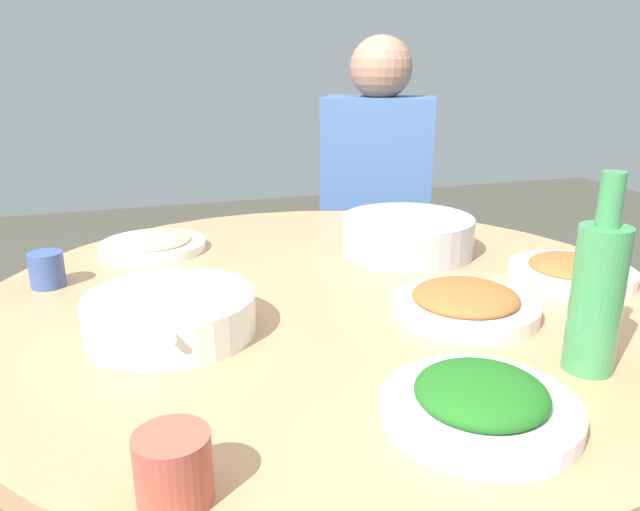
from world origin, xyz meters
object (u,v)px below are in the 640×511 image
dish_noodles (153,243)px  diner_left (378,181)px  tea_cup_far (174,468)px  stool_for_diner_left (373,335)px  green_bottle (597,294)px  soup_bowl (171,315)px  dish_greens (480,402)px  rice_bowl (407,234)px  round_dining_table (331,342)px  dish_tofu_braise (572,271)px  dish_stirfry (465,303)px  tea_cup_near (47,269)px

dish_noodles → diner_left: 0.85m
tea_cup_far → diner_left: size_ratio=0.10×
stool_for_diner_left → diner_left: 0.54m
green_bottle → tea_cup_far: green_bottle is taller
soup_bowl → dish_noodles: bearing=-89.9°
dish_greens → dish_noodles: dish_greens is taller
dish_noodles → stool_for_diner_left: 1.00m
rice_bowl → tea_cup_far: bearing=49.6°
round_dining_table → dish_tofu_braise: (-0.46, 0.08, 0.12)m
dish_tofu_braise → diner_left: (0.02, -0.89, 0.01)m
dish_stirfry → tea_cup_far: 0.58m
tea_cup_far → dish_tofu_braise: bearing=-153.0°
round_dining_table → diner_left: (-0.43, -0.81, 0.13)m
dish_tofu_braise → green_bottle: bearing=54.0°
diner_left → dish_tofu_braise: bearing=91.4°
round_dining_table → green_bottle: 0.49m
dish_tofu_braise → round_dining_table: bearing=-9.7°
rice_bowl → dish_tofu_braise: (-0.22, 0.25, -0.02)m
green_bottle → rice_bowl: bearing=-89.5°
dish_noodles → dish_stirfry: size_ratio=0.96×
dish_noodles → green_bottle: (-0.53, 0.74, 0.09)m
diner_left → green_bottle: bearing=80.6°
rice_bowl → tea_cup_near: rice_bowl is taller
dish_tofu_braise → tea_cup_far: (0.77, 0.39, 0.02)m
diner_left → rice_bowl: bearing=72.5°
dish_greens → diner_left: size_ratio=0.30×
diner_left → dish_greens: bearing=72.2°
dish_greens → tea_cup_far: size_ratio=3.16×
soup_bowl → round_dining_table: bearing=-163.2°
round_dining_table → diner_left: bearing=-118.2°
round_dining_table → tea_cup_near: bearing=-21.5°
soup_bowl → diner_left: size_ratio=0.37×
soup_bowl → dish_noodles: soup_bowl is taller
soup_bowl → diner_left: 1.15m
rice_bowl → dish_greens: rice_bowl is taller
rice_bowl → dish_noodles: (0.52, -0.19, -0.03)m
dish_noodles → dish_tofu_braise: size_ratio=0.99×
soup_bowl → dish_tofu_braise: 0.74m
tea_cup_near → stool_for_diner_left: size_ratio=0.15×
green_bottle → stool_for_diner_left: bearing=-99.4°
dish_tofu_braise → dish_noodles: bearing=-30.7°
green_bottle → diner_left: 1.21m
round_dining_table → green_bottle: green_bottle is taller
soup_bowl → dish_stirfry: bearing=170.8°
soup_bowl → tea_cup_near: (0.20, -0.28, 0.00)m
stool_for_diner_left → dish_tofu_braise: bearing=91.4°
dish_noodles → green_bottle: 0.91m
dish_greens → stool_for_diner_left: size_ratio=0.53×
stool_for_diner_left → soup_bowl: bearing=51.2°
dish_noodles → dish_tofu_braise: bearing=149.3°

